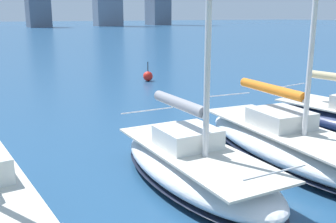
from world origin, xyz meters
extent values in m
cylinder|color=silver|center=(-8.46, -10.74, 1.49)|extent=(2.15, 0.33, 0.04)
ellipsoid|color=silver|center=(-4.22, -6.53, 0.49)|extent=(3.36, 8.43, 0.98)
ellipsoid|color=black|center=(-4.22, -6.53, 0.22)|extent=(3.37, 8.47, 0.10)
cube|color=beige|center=(-4.22, -6.53, 1.01)|extent=(2.79, 7.40, 0.06)
cube|color=silver|center=(-4.26, -7.02, 1.31)|extent=(1.77, 1.93, 0.55)
cylinder|color=silver|center=(-4.31, -7.64, 2.09)|extent=(0.39, 3.46, 0.12)
cylinder|color=orange|center=(-4.31, -7.64, 2.21)|extent=(0.57, 3.20, 0.32)
cylinder|color=silver|center=(-4.51, -10.23, 1.53)|extent=(2.04, 0.20, 0.04)
ellipsoid|color=white|center=(-0.47, -6.43, 0.47)|extent=(2.66, 6.83, 0.94)
ellipsoid|color=black|center=(-0.47, -6.43, 0.21)|extent=(2.67, 6.87, 0.10)
cube|color=beige|center=(-0.47, -6.43, 0.97)|extent=(2.18, 6.01, 0.06)
cube|color=silver|center=(-0.47, -6.83, 1.28)|extent=(1.58, 1.51, 0.55)
cylinder|color=silver|center=(-0.47, -7.35, 2.05)|extent=(0.14, 2.86, 0.12)
cylinder|color=gray|center=(-0.47, -7.35, 2.17)|extent=(0.33, 2.64, 0.32)
cylinder|color=silver|center=(-0.45, -3.29, 1.49)|extent=(1.71, 0.05, 0.04)
cylinder|color=silver|center=(-0.48, -9.49, 1.49)|extent=(1.97, 0.05, 0.04)
sphere|color=red|center=(-7.11, -23.17, 0.35)|extent=(0.70, 0.70, 0.70)
cylinder|color=black|center=(-7.11, -23.17, 1.05)|extent=(0.06, 0.06, 0.70)
camera|label=1|loc=(5.20, 2.34, 4.69)|focal=42.00mm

